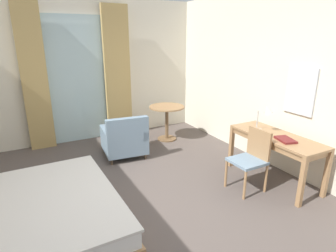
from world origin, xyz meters
TOP-DOWN VIEW (x-y plane):
  - ground at (0.00, 0.00)m, footprint 5.67×6.62m
  - wall_back at (0.00, 3.05)m, footprint 5.27×0.12m
  - wall_right at (2.57, 0.00)m, footprint 0.12×6.22m
  - balcony_glass_door at (-0.05, 2.97)m, footprint 1.16×0.02m
  - curtain_panel_left at (-0.84, 2.87)m, footprint 0.45×0.10m
  - curtain_panel_right at (0.75, 2.87)m, footprint 0.54×0.10m
  - bed at (-1.36, 0.01)m, footprint 2.00×1.95m
  - writing_desk at (2.11, -0.22)m, footprint 0.57×1.42m
  - desk_chair at (1.62, -0.23)m, footprint 0.44×0.43m
  - desk_lamp at (2.07, 0.00)m, footprint 0.21×0.30m
  - closed_book at (2.04, -0.43)m, footprint 0.26×0.33m
  - armchair_by_window at (0.43, 1.70)m, footprint 0.80×0.83m
  - round_cafe_table at (1.53, 2.12)m, footprint 0.73×0.73m
  - wall_mirror at (2.49, -0.22)m, footprint 0.02×0.48m

SIDE VIEW (x-z plane):
  - ground at x=0.00m, z-range -0.10..0.00m
  - bed at x=-1.36m, z-range -0.28..0.79m
  - armchair_by_window at x=0.43m, z-range -0.08..0.72m
  - desk_chair at x=1.62m, z-range 0.06..0.94m
  - round_cafe_table at x=1.53m, z-range 0.18..0.90m
  - writing_desk at x=2.11m, z-range 0.27..1.00m
  - closed_book at x=2.04m, z-range 0.72..0.75m
  - desk_lamp at x=2.07m, z-range 0.80..1.23m
  - balcony_glass_door at x=-0.05m, z-range 0.00..2.51m
  - wall_mirror at x=2.49m, z-range 1.00..1.69m
  - curtain_panel_left at x=-0.84m, z-range 0.00..2.72m
  - curtain_panel_right at x=0.75m, z-range 0.00..2.72m
  - wall_back at x=0.00m, z-range 0.00..2.85m
  - wall_right at x=2.57m, z-range 0.00..2.85m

